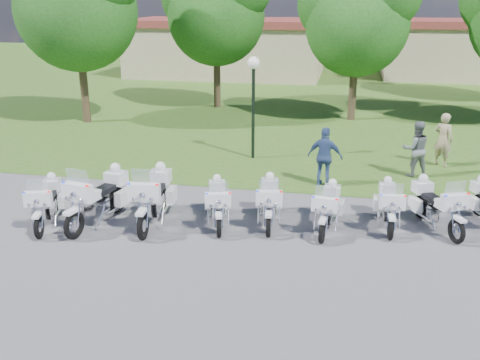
% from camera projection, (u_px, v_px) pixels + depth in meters
% --- Properties ---
extents(ground, '(100.00, 100.00, 0.00)m').
position_uv_depth(ground, '(217.00, 228.00, 13.92)').
color(ground, slate).
rests_on(ground, ground).
extents(grass_lawn, '(100.00, 48.00, 0.01)m').
position_uv_depth(grass_lawn, '(305.00, 79.00, 38.93)').
color(grass_lawn, '#375D1D').
rests_on(grass_lawn, ground).
extents(motorcycle_0, '(1.11, 2.14, 1.48)m').
position_uv_depth(motorcycle_0, '(47.00, 202.00, 14.02)').
color(motorcycle_0, black).
rests_on(motorcycle_0, ground).
extents(motorcycle_1, '(1.14, 2.57, 1.74)m').
position_uv_depth(motorcycle_1, '(99.00, 197.00, 14.05)').
color(motorcycle_1, black).
rests_on(motorcycle_1, ground).
extents(motorcycle_2, '(0.98, 2.60, 1.75)m').
position_uv_depth(motorcycle_2, '(154.00, 196.00, 14.08)').
color(motorcycle_2, black).
rests_on(motorcycle_2, ground).
extents(motorcycle_3, '(1.03, 2.05, 1.41)m').
position_uv_depth(motorcycle_3, '(218.00, 202.00, 14.04)').
color(motorcycle_3, black).
rests_on(motorcycle_3, ground).
extents(motorcycle_4, '(0.89, 2.17, 1.46)m').
position_uv_depth(motorcycle_4, '(269.00, 201.00, 14.09)').
color(motorcycle_4, black).
rests_on(motorcycle_4, ground).
extents(motorcycle_5, '(0.81, 2.10, 1.41)m').
position_uv_depth(motorcycle_5, '(328.00, 208.00, 13.70)').
color(motorcycle_5, black).
rests_on(motorcycle_5, ground).
extents(motorcycle_6, '(0.71, 2.09, 1.41)m').
position_uv_depth(motorcycle_6, '(389.00, 205.00, 13.90)').
color(motorcycle_6, black).
rests_on(motorcycle_6, ground).
extents(motorcycle_7, '(1.33, 2.11, 1.52)m').
position_uv_depth(motorcycle_7, '(436.00, 205.00, 13.76)').
color(motorcycle_7, black).
rests_on(motorcycle_7, ground).
extents(lamp_post, '(0.44, 0.44, 3.72)m').
position_uv_depth(lamp_post, '(253.00, 81.00, 19.02)').
color(lamp_post, black).
rests_on(lamp_post, ground).
extents(tree_1, '(5.88, 5.02, 7.84)m').
position_uv_depth(tree_1, '(215.00, 7.00, 27.40)').
color(tree_1, '#38281C').
rests_on(tree_1, ground).
extents(tree_2, '(5.59, 4.77, 7.46)m').
position_uv_depth(tree_2, '(357.00, 14.00, 24.52)').
color(tree_2, '#38281C').
rests_on(tree_2, ground).
extents(building_west, '(14.56, 8.32, 4.10)m').
position_uv_depth(building_west, '(228.00, 47.00, 40.31)').
color(building_west, tan).
rests_on(building_west, ground).
extents(building_east, '(11.44, 7.28, 4.10)m').
position_uv_depth(building_east, '(461.00, 49.00, 38.96)').
color(building_east, tan).
rests_on(building_east, ground).
extents(bystander_a, '(0.83, 0.78, 1.90)m').
position_uv_depth(bystander_a, '(443.00, 140.00, 18.73)').
color(bystander_a, tan).
rests_on(bystander_a, ground).
extents(bystander_b, '(1.05, 0.90, 1.87)m').
position_uv_depth(bystander_b, '(416.00, 149.00, 17.65)').
color(bystander_b, slate).
rests_on(bystander_b, ground).
extents(bystander_c, '(1.17, 0.65, 1.89)m').
position_uv_depth(bystander_c, '(325.00, 157.00, 16.75)').
color(bystander_c, '#375184').
rests_on(bystander_c, ground).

